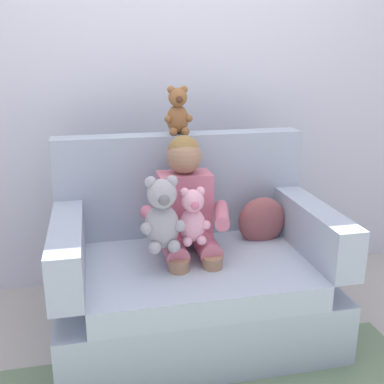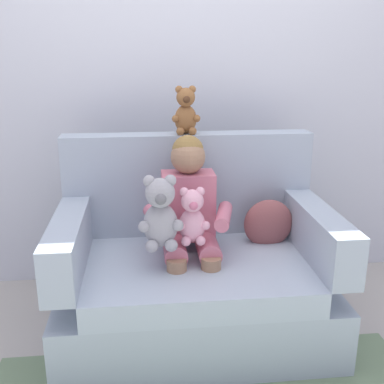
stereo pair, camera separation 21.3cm
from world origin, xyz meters
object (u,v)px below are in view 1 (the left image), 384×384
armchair (192,274)px  plush_brown_on_backrest (178,112)px  seated_child (187,213)px  plush_pink (193,217)px  throw_pillow (262,221)px  plush_grey (162,216)px

armchair → plush_brown_on_backrest: 0.84m
seated_child → plush_pink: (-0.00, -0.13, 0.02)m
armchair → throw_pillow: (0.40, 0.11, 0.21)m
throw_pillow → plush_brown_on_backrest: bearing=155.3°
throw_pillow → seated_child: bearing=-167.5°
plush_grey → throw_pillow: size_ratio=1.32×
armchair → plush_brown_on_backrest: (-0.01, 0.30, 0.78)m
throw_pillow → plush_pink: bearing=-152.4°
armchair → plush_brown_on_backrest: plush_brown_on_backrest is taller
seated_child → plush_grey: seated_child is taller
seated_child → plush_pink: size_ratio=3.07×
plush_grey → plush_pink: 0.16m
plush_brown_on_backrest → armchair: bearing=-84.3°
plush_brown_on_backrest → throw_pillow: bearing=-21.3°
armchair → plush_grey: size_ratio=3.88×
seated_child → plush_grey: bearing=-128.5°
armchair → plush_pink: armchair is taller
plush_pink → plush_brown_on_backrest: size_ratio=1.07×
armchair → plush_pink: bearing=-101.6°
armchair → seated_child: 0.33m
plush_grey → plush_brown_on_backrest: 0.62m
seated_child → plush_pink: bearing=-87.2°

